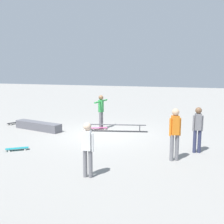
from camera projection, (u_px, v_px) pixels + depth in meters
ground_plane at (101, 134)px, 12.59m from camera, size 60.00×60.00×0.00m
grind_rail at (115, 128)px, 13.12m from camera, size 3.02×0.88×0.34m
skate_ledge at (38, 126)px, 13.41m from camera, size 2.62×1.10×0.38m
skater_main at (101, 109)px, 13.52m from camera, size 0.23×1.33×1.65m
skateboard_main at (99, 128)px, 13.53m from camera, size 0.81×0.50×0.09m
bystander_orange_shirt at (175, 131)px, 8.92m from camera, size 0.38×0.27×1.71m
bystander_white_shirt at (88, 147)px, 7.58m from camera, size 0.35×0.21×1.53m
bystander_grey_shirt at (198, 127)px, 9.76m from camera, size 0.37×0.23×1.63m
loose_skateboard_teal at (17, 148)px, 10.15m from camera, size 0.77×0.62×0.09m
loose_skateboard_black at (15, 123)px, 14.77m from camera, size 0.55×0.80×0.09m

